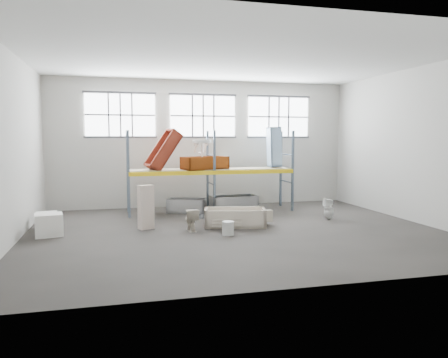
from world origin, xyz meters
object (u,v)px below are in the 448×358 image
object	(u,v)px
rust_tub_flat	(205,163)
bucket	(228,228)
blue_tub_upright	(274,147)
cistern_tall	(146,207)
toilet_white	(329,209)
toilet_beige	(191,220)
steel_tub_left	(187,205)
carton_near	(49,225)
bathtub_beige	(235,217)
steel_tub_right	(234,204)

from	to	relation	value
rust_tub_flat	bucket	bearing A→B (deg)	-91.82
blue_tub_upright	rust_tub_flat	bearing A→B (deg)	-173.91
cistern_tall	toilet_white	xyz separation A→B (m)	(6.07, 0.05, -0.30)
toilet_white	blue_tub_upright	distance (m)	3.52
toilet_beige	bucket	xyz separation A→B (m)	(0.92, -0.82, -0.14)
toilet_beige	steel_tub_left	bearing A→B (deg)	-99.31
rust_tub_flat	carton_near	xyz separation A→B (m)	(-5.02, -2.75, -1.51)
bathtub_beige	carton_near	distance (m)	5.41
cistern_tall	carton_near	xyz separation A→B (m)	(-2.71, -0.29, -0.35)
cistern_tall	steel_tub_left	xyz separation A→B (m)	(1.65, 2.59, -0.41)
cistern_tall	toilet_white	size ratio (longest dim) A/B	1.83
toilet_beige	toilet_white	distance (m)	4.84
steel_tub_left	bucket	xyz separation A→B (m)	(0.54, -3.98, -0.06)
cistern_tall	blue_tub_upright	bearing A→B (deg)	7.58
cistern_tall	bucket	distance (m)	2.64
toilet_beige	cistern_tall	xyz separation A→B (m)	(-1.27, 0.57, 0.33)
blue_tub_upright	carton_near	xyz separation A→B (m)	(-7.82, -3.05, -2.08)
blue_tub_upright	toilet_beige	bearing A→B (deg)	-139.01
steel_tub_left	cistern_tall	bearing A→B (deg)	-122.61
cistern_tall	toilet_white	world-z (taller)	cistern_tall
carton_near	toilet_beige	bearing A→B (deg)	-4.08
bucket	carton_near	world-z (taller)	carton_near
rust_tub_flat	bucket	world-z (taller)	rust_tub_flat
blue_tub_upright	bucket	distance (m)	5.54
toilet_beige	cistern_tall	bearing A→B (deg)	-26.62
cistern_tall	bucket	bearing A→B (deg)	-53.28
cistern_tall	steel_tub_right	xyz separation A→B (m)	(3.35, 2.21, -0.36)
cistern_tall	steel_tub_left	world-z (taller)	cistern_tall
steel_tub_left	carton_near	bearing A→B (deg)	-146.62
steel_tub_right	bathtub_beige	bearing A→B (deg)	-104.56
toilet_beige	blue_tub_upright	distance (m)	5.49
toilet_beige	carton_near	distance (m)	3.99
bathtub_beige	toilet_beige	world-z (taller)	toilet_beige
steel_tub_left	bucket	bearing A→B (deg)	-82.31
steel_tub_left	rust_tub_flat	distance (m)	1.70
steel_tub_left	toilet_white	bearing A→B (deg)	-29.83
steel_tub_right	carton_near	world-z (taller)	carton_near
blue_tub_upright	carton_near	distance (m)	8.65
rust_tub_flat	carton_near	distance (m)	5.92
steel_tub_right	toilet_white	bearing A→B (deg)	-38.40
rust_tub_flat	blue_tub_upright	world-z (taller)	blue_tub_upright
bathtub_beige	rust_tub_flat	size ratio (longest dim) A/B	1.13
bathtub_beige	toilet_white	xyz separation A→B (m)	(3.37, 0.33, 0.09)
toilet_white	steel_tub_right	bearing A→B (deg)	-120.01
toilet_beige	steel_tub_right	size ratio (longest dim) A/B	0.40
toilet_white	steel_tub_left	xyz separation A→B (m)	(-4.42, 2.53, -0.11)
steel_tub_right	cistern_tall	bearing A→B (deg)	-146.59
bathtub_beige	bucket	distance (m)	1.23
blue_tub_upright	carton_near	bearing A→B (deg)	-158.68
bathtub_beige	bucket	size ratio (longest dim) A/B	4.84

